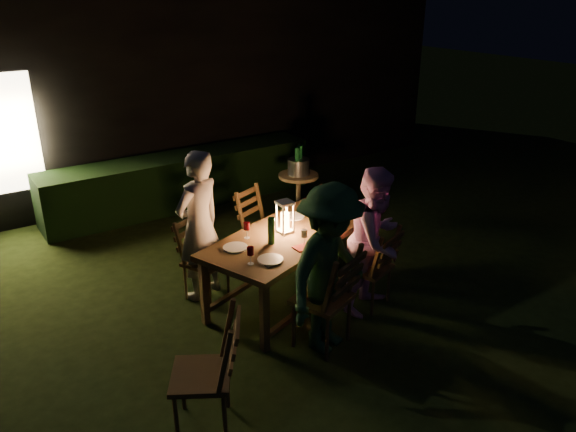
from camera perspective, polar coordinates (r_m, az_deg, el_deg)
garden_envelope at (r=10.89m, az=-14.06°, el=13.36°), size 40.00×40.00×3.20m
dining_table at (r=5.91m, az=-0.20°, el=-2.62°), size 2.08×1.51×0.78m
chair_near_left at (r=5.38m, az=3.64°, el=-9.97°), size 0.64×0.66×1.09m
chair_near_right at (r=6.07m, az=8.25°, el=-6.49°), size 0.55×0.57×0.96m
chair_far_left at (r=6.24m, az=-8.42°, el=-5.71°), size 0.58×0.59×0.94m
chair_far_right at (r=6.90m, az=-2.64°, el=-2.49°), size 0.58×0.60×0.97m
chair_end at (r=7.00m, az=5.78°, el=-2.00°), size 0.62×0.60×1.04m
chair_spare at (r=4.56m, az=-8.43°, el=-17.29°), size 0.67×0.66×1.04m
person_house_side at (r=6.04m, az=-9.04°, el=-0.99°), size 0.71×0.58×1.66m
person_opp_right at (r=5.83m, az=8.95°, el=-2.43°), size 0.91×0.81×1.56m
person_opp_left at (r=5.11m, az=4.22°, el=-5.49°), size 1.20×0.93×1.64m
lantern at (r=5.87m, az=-0.31°, el=-0.26°), size 0.16×0.16×0.35m
plate_far_left at (r=5.61m, az=-5.36°, el=-3.20°), size 0.25×0.25×0.01m
plate_near_left at (r=5.36m, az=-1.81°, el=-4.43°), size 0.25×0.25×0.01m
plate_far_right at (r=6.32m, az=0.61°, el=-0.01°), size 0.25×0.25×0.01m
plate_near_right at (r=6.10m, az=3.97°, el=-0.96°), size 0.25×0.25×0.01m
wineglass_a at (r=5.78m, az=-4.21°, el=-1.46°), size 0.06×0.06×0.18m
wineglass_b at (r=5.26m, az=-3.82°, el=-4.03°), size 0.06×0.06×0.18m
wineglass_c at (r=5.92m, az=3.70°, el=-0.85°), size 0.06×0.06×0.18m
wineglass_d at (r=6.40m, az=1.79°, el=1.04°), size 0.06×0.06×0.18m
wineglass_e at (r=5.60m, az=1.66°, el=-2.23°), size 0.06×0.06×0.18m
bottle_table at (r=5.63m, az=-1.72°, el=-1.50°), size 0.07×0.07×0.28m
napkin_left at (r=5.59m, az=1.52°, el=-3.21°), size 0.18×0.14×0.01m
napkin_right at (r=6.14m, az=5.10°, el=-0.85°), size 0.18×0.14×0.01m
phone at (r=5.26m, az=-1.59°, el=-4.98°), size 0.14×0.07×0.01m
side_table at (r=7.85m, az=1.06°, el=3.65°), size 0.56×0.56×0.75m
ice_bucket at (r=7.79m, az=1.07°, el=5.03°), size 0.30×0.30×0.22m
bottle_bucket_a at (r=7.71m, az=0.94°, el=5.25°), size 0.07×0.07×0.32m
bottle_bucket_b at (r=7.83m, az=1.21°, el=5.51°), size 0.07×0.07×0.32m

